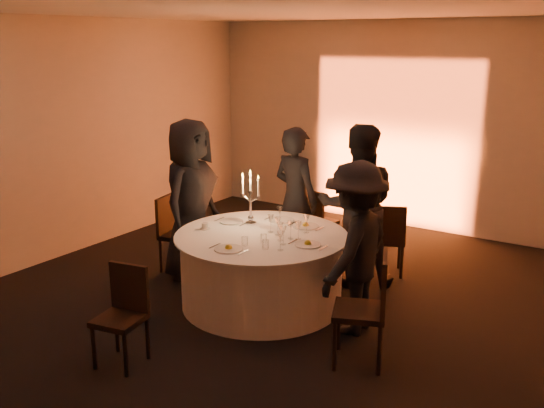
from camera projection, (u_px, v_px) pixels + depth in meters
The scene contains 34 objects.
floor at pixel (262, 303), 6.45m from camera, with size 7.00×7.00×0.00m, color black.
ceiling at pixel (260, 8), 5.66m from camera, with size 7.00×7.00×0.00m, color silver.
wall_back at pixel (394, 125), 8.89m from camera, with size 7.00×7.00×0.00m, color beige.
wall_left at pixel (64, 139), 7.64m from camera, with size 7.00×7.00×0.00m, color beige.
uplighter_fixture at pixel (382, 224), 9.03m from camera, with size 0.25×0.12×0.10m, color black.
banquet_table at pixel (262, 269), 6.35m from camera, with size 1.80×1.80×0.77m.
chair_left at pixel (174, 229), 7.29m from camera, with size 0.47×0.47×0.91m.
chair_back_left at pixel (316, 218), 7.80m from camera, with size 0.43×0.43×0.87m.
chair_back_right at pixel (388, 236), 7.10m from camera, with size 0.51×0.51×0.87m.
chair_right at pixel (369, 303), 5.12m from camera, with size 0.57×0.57×0.99m.
chair_front at pixel (124, 309), 5.19m from camera, with size 0.44×0.44×0.86m.
guest_left at pixel (191, 200), 6.96m from camera, with size 0.91×0.59×1.87m, color black.
guest_back_left at pixel (296, 199), 7.24m from camera, with size 0.63×0.42×1.74m, color black.
guest_back_right at pixel (358, 206), 6.76m from camera, with size 0.89×0.70×1.84m, color black.
guest_right at pixel (355, 248), 5.66m from camera, with size 1.07×0.62×1.66m, color black.
plate_left at pixel (231, 222), 6.67m from camera, with size 0.36×0.26×0.01m.
plate_back_left at pixel (281, 220), 6.72m from camera, with size 0.36×0.28×0.01m.
plate_back_right at pixel (306, 225), 6.50m from camera, with size 0.35×0.28×0.08m.
plate_right at pixel (308, 244), 5.91m from camera, with size 0.36×0.26×0.08m.
plate_front at pixel (229, 248), 5.79m from camera, with size 0.36×0.28×0.08m.
coffee_cup at pixel (205, 226), 6.42m from camera, with size 0.11×0.11×0.07m.
candelabra at pixel (251, 205), 6.55m from camera, with size 0.25×0.12×0.61m.
wine_glass_a at pixel (283, 231), 5.90m from camera, with size 0.07×0.07×0.19m.
wine_glass_b at pixel (298, 226), 6.06m from camera, with size 0.07×0.07×0.19m.
wine_glass_c at pixel (306, 220), 6.26m from camera, with size 0.07×0.07×0.19m.
wine_glass_d at pixel (280, 228), 6.02m from camera, with size 0.07×0.07×0.19m.
wine_glass_e at pixel (278, 222), 6.19m from camera, with size 0.07×0.07×0.19m.
wine_glass_f at pixel (280, 211), 6.58m from camera, with size 0.07×0.07×0.19m.
wine_glass_g at pixel (291, 226), 6.07m from camera, with size 0.07×0.07×0.19m.
wine_glass_h at pixel (271, 220), 6.28m from camera, with size 0.07×0.07×0.19m.
wine_glass_i at pixel (280, 237), 5.74m from camera, with size 0.07×0.07×0.19m.
tumbler_a at pixel (245, 241), 5.90m from camera, with size 0.07×0.07×0.09m, color white.
tumbler_b at pixel (264, 239), 5.97m from camera, with size 0.07×0.07×0.09m, color white.
tumbler_c at pixel (266, 244), 5.80m from camera, with size 0.07×0.07×0.09m, color white.
Camera 1 is at (3.34, -4.92, 2.71)m, focal length 40.00 mm.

